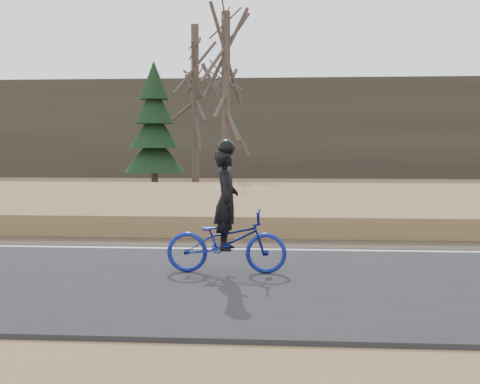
{
  "coord_description": "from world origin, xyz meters",
  "views": [
    {
      "loc": [
        -2.57,
        -11.97,
        1.97
      ],
      "look_at": [
        -3.57,
        0.5,
        1.1
      ],
      "focal_mm": 50.0,
      "sensor_mm": 36.0,
      "label": 1
    }
  ],
  "objects": [
    {
      "name": "cyclist",
      "position": [
        -3.57,
        -2.06,
        0.69
      ],
      "size": [
        1.81,
        0.64,
        2.0
      ],
      "rotation": [
        0.0,
        0.0,
        1.56
      ],
      "color": "navy",
      "rests_on": "road"
    },
    {
      "name": "treeline_backdrop",
      "position": [
        0.0,
        30.0,
        3.0
      ],
      "size": [
        120.0,
        4.0,
        6.0
      ],
      "primitive_type": "cube",
      "color": "#383328",
      "rests_on": "ground"
    },
    {
      "name": "ground",
      "position": [
        0.0,
        0.0,
        0.0
      ],
      "size": [
        120.0,
        120.0,
        0.0
      ],
      "primitive_type": "plane",
      "color": "olive",
      "rests_on": "ground"
    },
    {
      "name": "bare_tree_near_left",
      "position": [
        -5.24,
        14.49,
        3.61
      ],
      "size": [
        0.36,
        0.36,
        7.22
      ],
      "primitive_type": "cylinder",
      "color": "#4D4139",
      "rests_on": "ground"
    },
    {
      "name": "ballast",
      "position": [
        0.0,
        8.0,
        0.23
      ],
      "size": [
        120.0,
        3.0,
        0.45
      ],
      "primitive_type": "cube",
      "color": "slate",
      "rests_on": "ground"
    },
    {
      "name": "bare_tree_left",
      "position": [
        -7.07,
        18.59,
        3.74
      ],
      "size": [
        0.36,
        0.36,
        7.48
      ],
      "primitive_type": "cylinder",
      "color": "#4D4139",
      "rests_on": "ground"
    },
    {
      "name": "edge_line",
      "position": [
        0.0,
        0.2,
        0.07
      ],
      "size": [
        120.0,
        0.12,
        0.01
      ],
      "primitive_type": "cube",
      "color": "silver",
      "rests_on": "road"
    },
    {
      "name": "road",
      "position": [
        0.0,
        -2.5,
        0.03
      ],
      "size": [
        120.0,
        6.0,
        0.06
      ],
      "primitive_type": "cube",
      "color": "black",
      "rests_on": "ground"
    },
    {
      "name": "embankment",
      "position": [
        0.0,
        4.2,
        0.22
      ],
      "size": [
        120.0,
        5.0,
        0.44
      ],
      "primitive_type": "cube",
      "color": "olive",
      "rests_on": "ground"
    },
    {
      "name": "conifer",
      "position": [
        -8.46,
        16.09,
        2.63
      ],
      "size": [
        2.6,
        2.6,
        5.55
      ],
      "color": "#4D4139",
      "rests_on": "ground"
    },
    {
      "name": "shoulder",
      "position": [
        0.0,
        1.2,
        0.02
      ],
      "size": [
        120.0,
        1.6,
        0.04
      ],
      "primitive_type": "cube",
      "color": "#473A2B",
      "rests_on": "ground"
    },
    {
      "name": "railroad",
      "position": [
        0.0,
        8.0,
        0.53
      ],
      "size": [
        120.0,
        2.4,
        0.29
      ],
      "color": "black",
      "rests_on": "ballast"
    }
  ]
}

